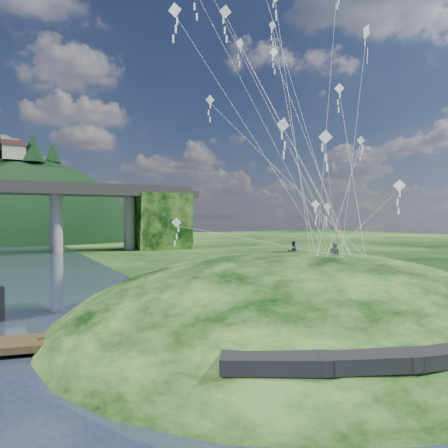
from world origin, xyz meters
TOP-DOWN VIEW (x-y plane):
  - ground at (0.00, 0.00)m, footprint 320.00×320.00m
  - grass_hill at (8.00, 2.00)m, footprint 36.00×32.00m
  - wooden_dock at (-8.78, 4.12)m, footprint 15.85×5.87m
  - kite_flyers at (8.65, 1.70)m, footprint 1.41×4.45m
  - kite_swarm at (7.95, 4.07)m, footprint 19.54×18.00m

SIDE VIEW (x-z plane):
  - grass_hill at x=8.00m, z-range -8.00..5.00m
  - ground at x=0.00m, z-range 0.00..0.00m
  - wooden_dock at x=-8.78m, z-range -0.07..1.05m
  - kite_flyers at x=8.65m, z-range 4.87..6.71m
  - kite_swarm at x=7.95m, z-range 7.67..28.42m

